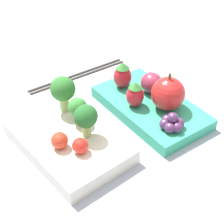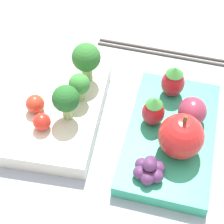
# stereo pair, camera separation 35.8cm
# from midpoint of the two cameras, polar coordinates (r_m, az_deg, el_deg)

# --- Properties ---
(ground_plane) EXTENTS (4.00, 4.00, 0.00)m
(ground_plane) POSITION_cam_midpoint_polar(r_m,az_deg,el_deg) (0.54, 19.64, -1.56)
(ground_plane) COLOR #939EB2
(bento_box_savoury) EXTENTS (0.19, 0.14, 0.02)m
(bento_box_savoury) POSITION_cam_midpoint_polar(r_m,az_deg,el_deg) (0.52, 11.17, 0.38)
(bento_box_savoury) COLOR silver
(bento_box_savoury) RESTS_ON ground_plane
(bento_box_fruit) EXTENTS (0.20, 0.11, 0.02)m
(bento_box_fruit) POSITION_cam_midpoint_polar(r_m,az_deg,el_deg) (0.55, 27.77, -3.13)
(bento_box_fruit) COLOR #33A87F
(bento_box_fruit) RESTS_ON ground_plane
(broccoli_floret_0) EXTENTS (0.03, 0.03, 0.04)m
(broccoli_floret_0) POSITION_cam_midpoint_polar(r_m,az_deg,el_deg) (0.51, 15.49, 4.29)
(broccoli_floret_0) COLOR #93B770
(broccoli_floret_0) RESTS_ON bento_box_savoury
(broccoli_floret_1) EXTENTS (0.04, 0.04, 0.05)m
(broccoli_floret_1) POSITION_cam_midpoint_polar(r_m,az_deg,el_deg) (0.48, 14.57, 2.09)
(broccoli_floret_1) COLOR #93B770
(broccoli_floret_1) RESTS_ON bento_box_savoury
(broccoli_floret_2) EXTENTS (0.04, 0.04, 0.06)m
(broccoli_floret_2) POSITION_cam_midpoint_polar(r_m,az_deg,el_deg) (0.53, 15.85, 8.16)
(broccoli_floret_2) COLOR #93B770
(broccoli_floret_2) RESTS_ON bento_box_savoury
(cherry_tomato_0) EXTENTS (0.03, 0.03, 0.03)m
(cherry_tomato_0) POSITION_cam_midpoint_polar(r_m,az_deg,el_deg) (0.49, 8.93, 1.46)
(cherry_tomato_0) COLOR red
(cherry_tomato_0) RESTS_ON bento_box_savoury
(cherry_tomato_1) EXTENTS (0.02, 0.02, 0.02)m
(cherry_tomato_1) POSITION_cam_midpoint_polar(r_m,az_deg,el_deg) (0.48, 10.72, -1.29)
(cherry_tomato_1) COLOR red
(cherry_tomato_1) RESTS_ON bento_box_savoury
(apple) EXTENTS (0.06, 0.06, 0.07)m
(apple) POSITION_cam_midpoint_polar(r_m,az_deg,el_deg) (0.51, 30.78, -3.07)
(apple) COLOR red
(apple) RESTS_ON bento_box_fruit
(strawberry_0) EXTENTS (0.03, 0.03, 0.05)m
(strawberry_0) POSITION_cam_midpoint_polar(r_m,az_deg,el_deg) (0.53, 26.14, 0.51)
(strawberry_0) COLOR red
(strawberry_0) RESTS_ON bento_box_fruit
(strawberry_1) EXTENTS (0.03, 0.03, 0.05)m
(strawberry_1) POSITION_cam_midpoint_polar(r_m,az_deg,el_deg) (0.57, 27.54, 4.40)
(strawberry_1) COLOR red
(strawberry_1) RESTS_ON bento_box_fruit
(plum) EXTENTS (0.04, 0.04, 0.04)m
(plum) POSITION_cam_midpoint_polar(r_m,az_deg,el_deg) (0.55, 30.71, 0.27)
(plum) COLOR #892D47
(plum) RESTS_ON bento_box_fruit
(grape_cluster) EXTENTS (0.04, 0.04, 0.03)m
(grape_cluster) POSITION_cam_midpoint_polar(r_m,az_deg,el_deg) (0.49, 27.31, -7.77)
(grape_cluster) COLOR #562D5B
(grape_cluster) RESTS_ON bento_box_fruit
(chopsticks_pair) EXTENTS (0.02, 0.21, 0.01)m
(chopsticks_pair) POSITION_cam_midpoint_polar(r_m,az_deg,el_deg) (0.67, 23.09, 8.80)
(chopsticks_pair) COLOR #332D28
(chopsticks_pair) RESTS_ON ground_plane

